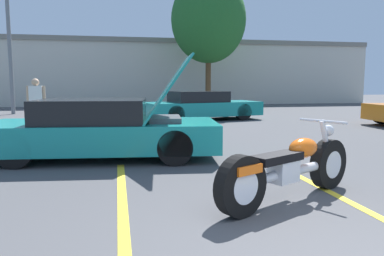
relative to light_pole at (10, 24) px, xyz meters
name	(u,v)px	position (x,y,z in m)	size (l,w,h in m)	color
parking_stripe_foreground	(123,217)	(4.83, -15.05, -4.19)	(0.12, 5.41, 0.01)	yellow
parking_stripe_middle	(348,201)	(7.62, -15.05, -4.19)	(0.12, 5.41, 0.01)	yellow
far_building	(144,71)	(6.70, 7.62, -1.86)	(32.00, 4.20, 4.40)	beige
light_pole	(10,24)	(0.00, 0.00, 0.00)	(1.21, 0.28, 7.63)	slate
tree_background	(208,20)	(10.10, 2.55, 0.92)	(4.34, 4.34, 7.62)	brown
motorcycle	(289,169)	(6.90, -14.86, -3.78)	(2.27, 1.32, 0.98)	black
show_car_hood_open	(103,129)	(4.52, -11.60, -3.62)	(4.66, 2.33, 2.01)	teal
parked_car_mid_row	(201,106)	(8.10, -4.55, -3.64)	(4.92, 2.68, 1.15)	teal
spectator_midground	(36,102)	(2.52, -7.71, -3.25)	(0.52, 0.21, 1.61)	gray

